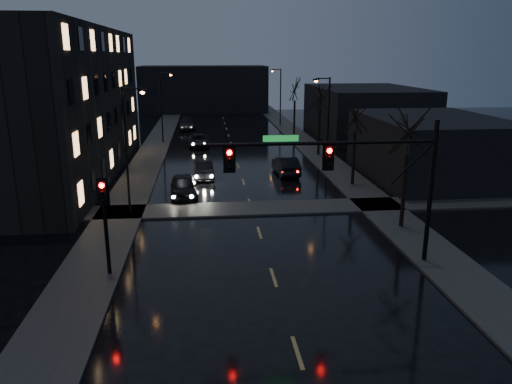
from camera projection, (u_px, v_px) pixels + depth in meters
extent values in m
cube|color=#2D2D2B|center=(148.00, 160.00, 47.86)|extent=(3.00, 140.00, 0.12)
cube|color=#2D2D2B|center=(321.00, 157.00, 49.53)|extent=(3.00, 140.00, 0.12)
cube|color=#2D2D2B|center=(252.00, 208.00, 32.87)|extent=(40.00, 3.00, 0.12)
cube|color=black|center=(38.00, 104.00, 40.70)|extent=(12.00, 30.00, 12.00)
cube|color=black|center=(431.00, 147.00, 40.94)|extent=(10.00, 14.00, 5.00)
cube|color=black|center=(365.00, 112.00, 62.05)|extent=(12.00, 18.00, 6.00)
cube|color=black|center=(204.00, 89.00, 88.60)|extent=(22.00, 10.00, 8.00)
cylinder|color=black|center=(430.00, 193.00, 23.59)|extent=(0.22, 0.22, 7.00)
cylinder|color=black|center=(318.00, 143.00, 22.38)|extent=(11.00, 0.16, 0.16)
cylinder|color=black|center=(413.00, 163.00, 23.09)|extent=(2.05, 0.10, 2.05)
cube|color=#0C591E|center=(281.00, 138.00, 22.15)|extent=(1.60, 0.04, 0.28)
cube|color=black|center=(229.00, 159.00, 22.16)|extent=(0.35, 0.28, 1.05)
sphere|color=#FF0705|center=(229.00, 153.00, 21.92)|extent=(0.22, 0.22, 0.22)
cube|color=black|center=(328.00, 157.00, 22.61)|extent=(0.35, 0.28, 1.05)
sphere|color=#FF0705|center=(330.00, 151.00, 22.37)|extent=(0.22, 0.22, 0.22)
cylinder|color=black|center=(106.00, 230.00, 22.45)|extent=(0.18, 0.18, 4.40)
cube|color=black|center=(103.00, 192.00, 21.97)|extent=(0.35, 0.28, 1.05)
sphere|color=#FF0705|center=(102.00, 186.00, 21.73)|extent=(0.22, 0.22, 0.22)
cylinder|color=black|center=(404.00, 192.00, 28.81)|extent=(0.24, 0.24, 4.40)
cylinder|color=black|center=(354.00, 159.00, 38.44)|extent=(0.24, 0.24, 4.12)
cylinder|color=black|center=(319.00, 133.00, 49.87)|extent=(0.24, 0.24, 4.68)
cylinder|color=black|center=(294.00, 118.00, 63.35)|extent=(0.24, 0.24, 4.29)
cylinder|color=black|center=(126.00, 153.00, 30.57)|extent=(0.16, 0.16, 8.00)
cylinder|color=black|center=(132.00, 89.00, 29.60)|extent=(1.20, 0.10, 0.10)
cube|color=black|center=(142.00, 90.00, 29.68)|extent=(0.50, 0.25, 0.15)
sphere|color=orange|center=(142.00, 92.00, 29.71)|extent=(0.28, 0.28, 0.28)
cylinder|color=black|center=(161.00, 108.00, 56.47)|extent=(0.16, 0.16, 8.00)
cylinder|color=black|center=(165.00, 73.00, 55.50)|extent=(1.20, 0.10, 0.10)
cube|color=black|center=(171.00, 74.00, 55.58)|extent=(0.50, 0.25, 0.15)
sphere|color=orange|center=(171.00, 75.00, 55.61)|extent=(0.28, 0.28, 0.28)
cylinder|color=black|center=(328.00, 124.00, 43.62)|extent=(0.16, 0.16, 8.00)
cylinder|color=black|center=(323.00, 78.00, 42.52)|extent=(1.20, 0.10, 0.10)
cube|color=black|center=(316.00, 80.00, 42.49)|extent=(0.50, 0.25, 0.15)
sphere|color=orange|center=(316.00, 81.00, 42.52)|extent=(0.28, 0.28, 0.28)
cylinder|color=black|center=(280.00, 98.00, 70.47)|extent=(0.16, 0.16, 8.00)
cylinder|color=black|center=(277.00, 69.00, 69.38)|extent=(1.20, 0.10, 0.10)
cube|color=black|center=(272.00, 70.00, 69.35)|extent=(0.50, 0.25, 0.15)
sphere|color=orange|center=(272.00, 71.00, 69.37)|extent=(0.28, 0.28, 0.28)
imported|color=black|center=(184.00, 186.00, 35.50)|extent=(2.17, 4.79, 1.60)
imported|color=black|center=(204.00, 170.00, 41.12)|extent=(1.75, 4.22, 1.36)
imported|color=black|center=(199.00, 141.00, 55.27)|extent=(2.43, 4.95, 1.35)
imported|color=black|center=(187.00, 124.00, 68.16)|extent=(2.30, 5.34, 1.53)
imported|color=black|center=(286.00, 165.00, 42.33)|extent=(1.89, 4.76, 1.54)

